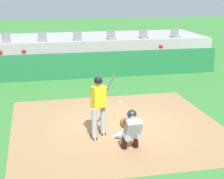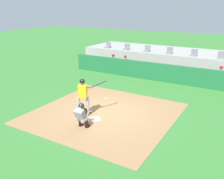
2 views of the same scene
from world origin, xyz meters
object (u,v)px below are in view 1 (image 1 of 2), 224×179
object	(u,v)px
dugout_player_2	(161,57)
stadium_seat_5	(144,36)
dugout_player_0	(1,64)
stadium_seat_6	(175,35)
dugout_player_1	(25,63)
catcher_crouched	(131,128)
stadium_seat_4	(111,37)
stadium_seat_1	(6,40)
stadium_seat_3	(78,38)
stadium_seat_2	(42,39)
batter_at_plate	(99,103)
home_plate	(123,136)

from	to	relation	value
dugout_player_2	stadium_seat_5	size ratio (longest dim) A/B	2.71
dugout_player_0	dugout_player_2	xyz separation A→B (m)	(7.94, 0.00, 0.00)
dugout_player_0	stadium_seat_6	bearing A→B (deg)	12.13
dugout_player_1	stadium_seat_6	bearing A→B (deg)	13.64
catcher_crouched	stadium_seat_6	xyz separation A→B (m)	(5.59, 11.12, 0.93)
dugout_player_2	stadium_seat_4	xyz separation A→B (m)	(-2.19, 2.03, 0.86)
stadium_seat_1	stadium_seat_6	xyz separation A→B (m)	(9.29, 0.00, 0.00)
stadium_seat_5	stadium_seat_3	bearing A→B (deg)	180.00
stadium_seat_3	stadium_seat_1	bearing A→B (deg)	180.00
dugout_player_1	stadium_seat_4	bearing A→B (deg)	23.54
stadium_seat_2	stadium_seat_6	xyz separation A→B (m)	(7.43, 0.00, 0.00)
dugout_player_1	catcher_crouched	bearing A→B (deg)	-72.90
stadium_seat_6	stadium_seat_5	bearing A→B (deg)	180.00
batter_at_plate	stadium_seat_6	bearing A→B (deg)	58.21
dugout_player_0	dugout_player_2	size ratio (longest dim) A/B	1.00
home_plate	stadium_seat_5	bearing A→B (deg)	69.95
stadium_seat_5	dugout_player_1	bearing A→B (deg)	-162.69
batter_at_plate	stadium_seat_2	distance (m)	10.17
stadium_seat_2	stadium_seat_1	bearing A→B (deg)	180.00
dugout_player_0	dugout_player_1	bearing A→B (deg)	0.00
stadium_seat_5	stadium_seat_6	world-z (taller)	same
batter_at_plate	stadium_seat_4	bearing A→B (deg)	75.88
dugout_player_1	stadium_seat_5	bearing A→B (deg)	17.31
dugout_player_0	stadium_seat_3	world-z (taller)	stadium_seat_3
home_plate	stadium_seat_1	distance (m)	10.94
stadium_seat_3	stadium_seat_5	distance (m)	3.71
stadium_seat_3	stadium_seat_4	xyz separation A→B (m)	(1.86, 0.00, 0.00)
dugout_player_2	stadium_seat_6	bearing A→B (deg)	53.13
stadium_seat_6	dugout_player_2	bearing A→B (deg)	-126.87
batter_at_plate	dugout_player_0	bearing A→B (deg)	111.75
stadium_seat_6	stadium_seat_2	bearing A→B (deg)	180.00
catcher_crouched	dugout_player_0	size ratio (longest dim) A/B	1.60
stadium_seat_1	stadium_seat_6	bearing A→B (deg)	0.00
batter_at_plate	dugout_player_2	xyz separation A→B (m)	(4.73, 8.05, -0.36)
stadium_seat_5	stadium_seat_4	bearing A→B (deg)	180.00
dugout_player_0	stadium_seat_6	size ratio (longest dim) A/B	2.71
stadium_seat_1	stadium_seat_5	world-z (taller)	same
stadium_seat_5	stadium_seat_6	size ratio (longest dim) A/B	1.00
home_plate	stadium_seat_4	size ratio (longest dim) A/B	0.92
catcher_crouched	dugout_player_0	distance (m)	9.88
stadium_seat_1	stadium_seat_6	world-z (taller)	same
dugout_player_2	stadium_seat_1	xyz separation A→B (m)	(-7.76, 2.03, 0.86)
batter_at_plate	dugout_player_0	distance (m)	8.68
dugout_player_1	stadium_seat_4	distance (m)	5.17
dugout_player_0	stadium_seat_2	size ratio (longest dim) A/B	2.71
dugout_player_2	stadium_seat_1	bearing A→B (deg)	165.31
dugout_player_2	stadium_seat_1	size ratio (longest dim) A/B	2.71
home_plate	stadium_seat_5	distance (m)	10.94
catcher_crouched	stadium_seat_6	bearing A→B (deg)	63.32
stadium_seat_3	stadium_seat_4	size ratio (longest dim) A/B	1.00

